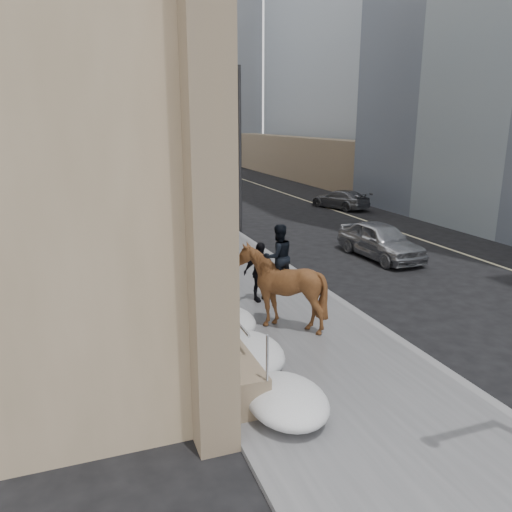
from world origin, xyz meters
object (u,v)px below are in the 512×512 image
(car_silver, at_px, (381,240))
(mounted_horse_right, at_px, (280,284))
(pedestrian, at_px, (260,272))
(mounted_horse_left, at_px, (197,281))
(car_grey, at_px, (340,199))

(car_silver, bearing_deg, mounted_horse_right, -144.16)
(mounted_horse_right, distance_m, pedestrian, 2.12)
(mounted_horse_right, xyz_separation_m, car_silver, (6.73, 5.46, -0.58))
(mounted_horse_left, xyz_separation_m, pedestrian, (2.14, 0.80, -0.19))
(car_silver, xyz_separation_m, car_grey, (4.36, 11.21, -0.15))
(mounted_horse_left, relative_size, car_grey, 0.67)
(mounted_horse_right, distance_m, car_silver, 8.68)
(mounted_horse_left, bearing_deg, car_grey, -151.81)
(mounted_horse_right, bearing_deg, car_silver, -146.91)
(pedestrian, relative_size, car_silver, 0.42)
(mounted_horse_left, bearing_deg, car_silver, -175.89)
(mounted_horse_left, height_order, car_grey, mounted_horse_left)
(mounted_horse_left, height_order, pedestrian, mounted_horse_left)
(car_silver, distance_m, car_grey, 12.03)
(mounted_horse_right, relative_size, car_grey, 0.68)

